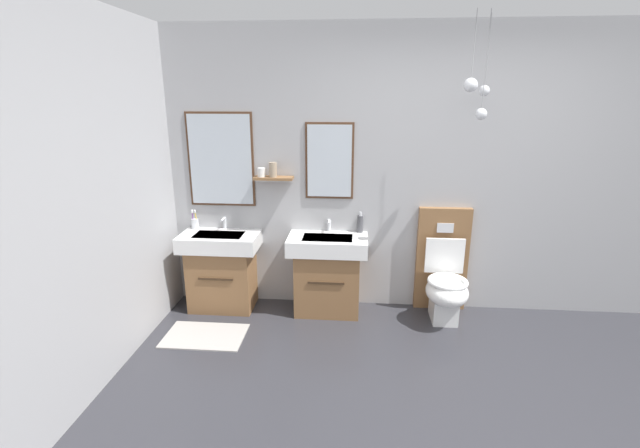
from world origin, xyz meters
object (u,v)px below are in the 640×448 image
at_px(vanity_sink_left, 222,268).
at_px(toothbrush_cup, 195,223).
at_px(soap_dispenser, 360,224).
at_px(toilet, 444,278).
at_px(vanity_sink_right, 328,272).

xyz_separation_m(vanity_sink_left, toothbrush_cup, (-0.28, 0.14, 0.40)).
bearing_deg(soap_dispenser, toilet, -12.37).
relative_size(vanity_sink_right, soap_dispenser, 3.75).
bearing_deg(toothbrush_cup, vanity_sink_left, -26.86).
xyz_separation_m(vanity_sink_right, toilet, (1.07, -0.02, -0.02)).
bearing_deg(vanity_sink_left, toothbrush_cup, 153.14).
bearing_deg(vanity_sink_left, soap_dispenser, 6.74).
bearing_deg(toilet, soap_dispenser, 167.63).
bearing_deg(vanity_sink_right, toothbrush_cup, 173.67).
bearing_deg(soap_dispenser, vanity_sink_right, -152.30).
xyz_separation_m(toothbrush_cup, soap_dispenser, (1.60, 0.01, 0.03)).
xyz_separation_m(vanity_sink_right, toothbrush_cup, (-1.30, 0.14, 0.40)).
relative_size(vanity_sink_left, soap_dispenser, 3.75).
relative_size(vanity_sink_right, toilet, 0.75).
height_order(vanity_sink_right, toothbrush_cup, toothbrush_cup).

